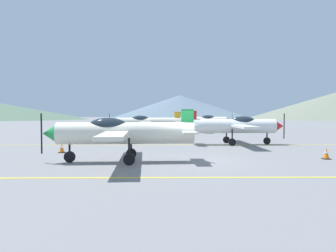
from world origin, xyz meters
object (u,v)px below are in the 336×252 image
(airplane_near, at_px, (120,132))
(airplane_far, at_px, (146,122))
(traffic_cone_front, at_px, (326,154))
(airplane_back, at_px, (203,121))
(airplane_mid, at_px, (236,126))
(traffic_cone_side, at_px, (62,148))

(airplane_near, distance_m, airplane_far, 17.69)
(airplane_far, distance_m, traffic_cone_front, 19.80)
(traffic_cone_front, bearing_deg, airplane_back, 97.05)
(airplane_back, height_order, traffic_cone_front, airplane_back)
(airplane_mid, bearing_deg, traffic_cone_front, -69.76)
(airplane_near, relative_size, airplane_back, 1.00)
(airplane_mid, bearing_deg, airplane_near, -131.05)
(airplane_mid, distance_m, airplane_back, 17.70)
(airplane_far, distance_m, airplane_back, 11.24)
(airplane_near, height_order, traffic_cone_front, airplane_near)
(traffic_cone_side, bearing_deg, airplane_far, 72.95)
(traffic_cone_side, bearing_deg, traffic_cone_front, -11.31)
(traffic_cone_front, bearing_deg, airplane_mid, 110.24)
(airplane_near, distance_m, airplane_back, 27.43)
(airplane_mid, distance_m, airplane_far, 11.58)
(airplane_back, relative_size, traffic_cone_front, 14.55)
(airplane_mid, relative_size, traffic_cone_side, 14.44)
(airplane_near, bearing_deg, airplane_back, 74.45)
(airplane_near, relative_size, airplane_mid, 1.01)
(airplane_far, xyz_separation_m, traffic_cone_front, (10.25, -16.90, -1.16))
(airplane_near, xyz_separation_m, traffic_cone_side, (-4.02, 3.70, -1.16))
(airplane_near, distance_m, traffic_cone_front, 10.62)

